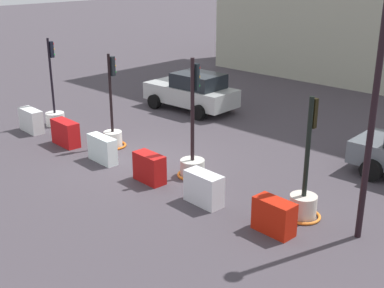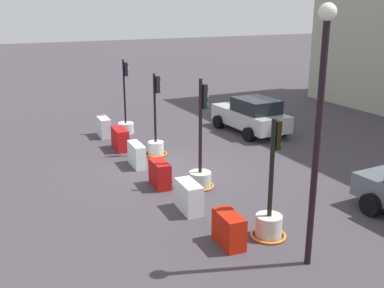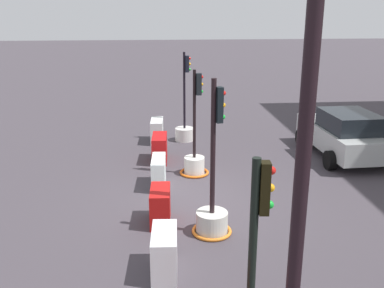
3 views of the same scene
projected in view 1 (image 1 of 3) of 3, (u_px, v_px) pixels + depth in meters
The scene contains 13 objects.
ground_plane at pixel (145, 163), 15.87m from camera, with size 120.00×120.00×0.00m, color #413A41.
traffic_light_0 at pixel (55, 112), 19.41m from camera, with size 0.71×0.71×3.33m.
traffic_light_1 at pixel (113, 133), 17.15m from camera, with size 0.89×0.89×3.17m.
traffic_light_2 at pixel (193, 159), 14.75m from camera, with size 0.91×0.91×3.50m.
traffic_light_3 at pixel (304, 198), 12.35m from camera, with size 0.91×0.91×3.07m.
construction_barrier_0 at pixel (31, 120), 18.68m from camera, with size 1.18×0.50×0.85m.
construction_barrier_1 at pixel (66, 133), 17.30m from camera, with size 1.19×0.53×0.86m.
construction_barrier_2 at pixel (102, 149), 15.84m from camera, with size 1.16×0.44×0.84m.
construction_barrier_3 at pixel (149, 168), 14.41m from camera, with size 1.02×0.51×0.84m.
construction_barrier_4 at pixel (204, 189), 13.08m from camera, with size 1.09×0.54×0.85m.
construction_barrier_5 at pixel (274, 216), 11.69m from camera, with size 1.01×0.53×0.82m.
car_silver_hatchback at pixel (192, 91), 21.30m from camera, with size 4.10×2.21×1.61m.
street_lamp_post at pixel (376, 87), 10.44m from camera, with size 0.36×0.36×5.68m.
Camera 1 is at (11.24, -9.62, 5.96)m, focal length 47.34 mm.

